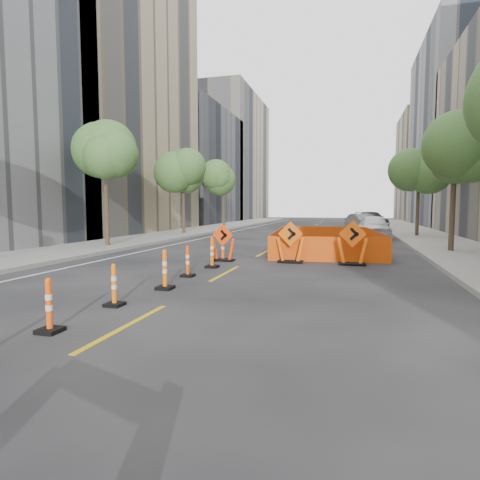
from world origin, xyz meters
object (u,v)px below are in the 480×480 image
(channelizer_1, at_px, (49,305))
(channelizer_5, at_px, (212,252))
(channelizer_4, at_px, (188,261))
(parked_car_near, at_px, (374,227))
(chevron_sign_left, at_px, (223,242))
(chevron_sign_center, at_px, (290,242))
(parked_car_mid, at_px, (363,222))
(parked_car_far, at_px, (371,219))
(channelizer_3, at_px, (165,269))
(channelizer_2, at_px, (114,285))
(chevron_sign_right, at_px, (352,243))
(channelizer_6, at_px, (223,246))

(channelizer_1, relative_size, channelizer_5, 0.88)
(channelizer_4, relative_size, parked_car_near, 0.21)
(chevron_sign_left, xyz_separation_m, chevron_sign_center, (2.66, 0.24, 0.06))
(parked_car_near, bearing_deg, parked_car_mid, 90.45)
(channelizer_5, xyz_separation_m, parked_car_far, (6.82, 30.93, 0.25))
(channelizer_1, xyz_separation_m, parked_car_far, (7.09, 38.64, 0.32))
(channelizer_5, bearing_deg, channelizer_1, -91.97)
(channelizer_3, xyz_separation_m, channelizer_4, (-0.17, 1.93, -0.04))
(channelizer_2, xyz_separation_m, parked_car_far, (7.05, 36.71, 0.33))
(channelizer_4, bearing_deg, channelizer_1, -91.40)
(channelizer_2, relative_size, channelizer_5, 0.86)
(chevron_sign_left, height_order, chevron_sign_right, chevron_sign_right)
(channelizer_1, bearing_deg, chevron_sign_left, 89.35)
(channelizer_3, distance_m, channelizer_5, 3.85)
(channelizer_1, relative_size, chevron_sign_right, 0.58)
(channelizer_3, bearing_deg, channelizer_4, 94.95)
(channelizer_5, bearing_deg, parked_car_near, 67.71)
(chevron_sign_left, distance_m, parked_car_near, 14.97)
(channelizer_1, distance_m, chevron_sign_right, 10.97)
(parked_car_mid, bearing_deg, parked_car_far, 59.74)
(channelizer_1, distance_m, parked_car_mid, 31.64)
(channelizer_2, relative_size, parked_car_far, 0.17)
(channelizer_3, distance_m, chevron_sign_left, 5.63)
(channelizer_1, bearing_deg, channelizer_6, 89.73)
(chevron_sign_left, relative_size, parked_car_near, 0.32)
(chevron_sign_right, height_order, parked_car_far, chevron_sign_right)
(channelizer_6, bearing_deg, parked_car_far, 76.35)
(channelizer_4, xyz_separation_m, channelizer_5, (0.12, 1.93, 0.06))
(channelizer_6, height_order, chevron_sign_center, chevron_sign_center)
(channelizer_6, bearing_deg, channelizer_3, -87.40)
(chevron_sign_center, relative_size, parked_car_mid, 0.35)
(channelizer_2, distance_m, channelizer_5, 5.79)
(chevron_sign_right, bearing_deg, chevron_sign_center, -170.51)
(chevron_sign_center, bearing_deg, channelizer_4, -123.21)
(channelizer_1, bearing_deg, channelizer_4, 88.60)
(channelizer_4, xyz_separation_m, parked_car_far, (6.95, 32.86, 0.31))
(chevron_sign_right, bearing_deg, parked_car_far, 95.81)
(channelizer_5, relative_size, channelizer_6, 0.97)
(parked_car_near, height_order, parked_car_far, parked_car_near)
(channelizer_4, bearing_deg, chevron_sign_left, 90.53)
(channelizer_3, relative_size, chevron_sign_right, 0.64)
(chevron_sign_left, height_order, parked_car_near, parked_car_near)
(channelizer_4, height_order, channelizer_6, channelizer_6)
(channelizer_3, relative_size, chevron_sign_left, 0.71)
(chevron_sign_center, height_order, chevron_sign_right, chevron_sign_right)
(channelizer_1, distance_m, chevron_sign_left, 9.48)
(channelizer_6, bearing_deg, parked_car_mid, 74.40)
(chevron_sign_center, bearing_deg, channelizer_3, -112.27)
(channelizer_3, xyz_separation_m, chevron_sign_right, (4.77, 5.86, 0.30))
(channelizer_6, height_order, parked_car_near, parked_car_near)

